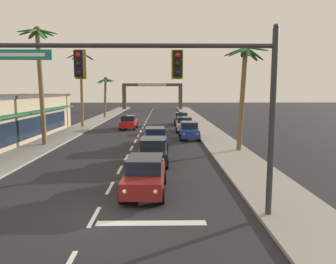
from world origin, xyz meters
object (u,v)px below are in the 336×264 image
(traffic_signal_mast, at_px, (181,83))
(sedan_lead_at_stop_bar, at_px, (145,175))
(palm_right_second, at_px, (244,76))
(sedan_parked_mid_kerb, at_px, (189,130))
(sedan_parked_far_kerb, at_px, (184,124))
(sedan_fifth_in_queue, at_px, (155,137))
(town_gateway_arch, at_px, (152,93))
(palm_left_farthest, at_px, (105,89))
(sedan_third_in_queue, at_px, (153,151))
(palm_left_second, at_px, (40,66))
(sedan_parked_nearest_kerb, at_px, (181,118))
(sedan_oncoming_far, at_px, (129,122))
(palm_left_third, at_px, (81,75))

(traffic_signal_mast, relative_size, sedan_lead_at_stop_bar, 2.34)
(traffic_signal_mast, distance_m, palm_right_second, 14.06)
(sedan_parked_mid_kerb, height_order, sedan_parked_far_kerb, same)
(sedan_fifth_in_queue, xyz_separation_m, town_gateway_arch, (-1.97, 51.65, 3.29))
(palm_left_farthest, relative_size, town_gateway_arch, 0.48)
(traffic_signal_mast, distance_m, sedan_third_in_queue, 9.95)
(traffic_signal_mast, height_order, palm_right_second, palm_right_second)
(palm_left_second, height_order, palm_left_farthest, palm_left_second)
(sedan_parked_nearest_kerb, bearing_deg, sedan_lead_at_stop_bar, -96.50)
(sedan_lead_at_stop_bar, xyz_separation_m, sedan_oncoming_far, (-3.42, 24.69, 0.00))
(palm_left_second, xyz_separation_m, palm_right_second, (16.47, -2.82, -0.92))
(sedan_lead_at_stop_bar, height_order, palm_left_second, palm_left_second)
(palm_left_third, bearing_deg, palm_left_farthest, 87.81)
(sedan_fifth_in_queue, height_order, palm_right_second, palm_right_second)
(sedan_parked_far_kerb, bearing_deg, sedan_oncoming_far, 160.07)
(sedan_fifth_in_queue, relative_size, palm_left_second, 0.45)
(palm_left_second, bearing_deg, palm_left_farthest, 88.95)
(sedan_oncoming_far, height_order, palm_left_farthest, palm_left_farthest)
(town_gateway_arch, bearing_deg, palm_left_farthest, -107.27)
(sedan_oncoming_far, bearing_deg, palm_left_third, 163.79)
(sedan_fifth_in_queue, height_order, town_gateway_arch, town_gateway_arch)
(sedan_third_in_queue, bearing_deg, sedan_fifth_in_queue, 90.02)
(palm_left_second, xyz_separation_m, palm_left_farthest, (0.51, 27.55, -1.77))
(sedan_oncoming_far, height_order, sedan_parked_far_kerb, same)
(sedan_oncoming_far, xyz_separation_m, town_gateway_arch, (1.65, 38.72, 3.29))
(sedan_parked_nearest_kerb, xyz_separation_m, palm_right_second, (3.61, -19.81, 4.99))
(sedan_parked_mid_kerb, bearing_deg, sedan_third_in_queue, -106.63)
(traffic_signal_mast, relative_size, sedan_fifth_in_queue, 2.33)
(sedan_parked_mid_kerb, relative_size, sedan_parked_far_kerb, 1.00)
(palm_left_second, bearing_deg, sedan_parked_far_kerb, 36.74)
(sedan_lead_at_stop_bar, height_order, palm_left_third, palm_left_third)
(sedan_lead_at_stop_bar, bearing_deg, sedan_parked_far_kerb, 81.54)
(sedan_third_in_queue, relative_size, palm_left_third, 0.45)
(sedan_fifth_in_queue, relative_size, palm_left_farthest, 0.64)
(sedan_lead_at_stop_bar, distance_m, palm_left_farthest, 41.46)
(palm_right_second, bearing_deg, sedan_parked_mid_kerb, 118.03)
(sedan_third_in_queue, distance_m, town_gateway_arch, 57.66)
(palm_left_second, relative_size, palm_left_third, 1.02)
(traffic_signal_mast, xyz_separation_m, sedan_lead_at_stop_bar, (-1.52, 3.04, -4.21))
(sedan_lead_at_stop_bar, xyz_separation_m, sedan_third_in_queue, (0.20, 5.88, 0.00))
(palm_left_third, bearing_deg, town_gateway_arch, 78.19)
(traffic_signal_mast, distance_m, sedan_oncoming_far, 28.48)
(palm_left_second, bearing_deg, traffic_signal_mast, -55.08)
(sedan_parked_nearest_kerb, distance_m, palm_left_farthest, 16.77)
(palm_left_third, bearing_deg, palm_left_second, -89.91)
(sedan_lead_at_stop_bar, distance_m, sedan_parked_far_kerb, 22.50)
(sedan_third_in_queue, xyz_separation_m, sedan_oncoming_far, (-3.62, 18.81, 0.00))
(sedan_parked_mid_kerb, distance_m, palm_left_farthest, 27.00)
(sedan_oncoming_far, xyz_separation_m, sedan_parked_far_kerb, (6.73, -2.44, 0.00))
(sedan_oncoming_far, height_order, palm_right_second, palm_right_second)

